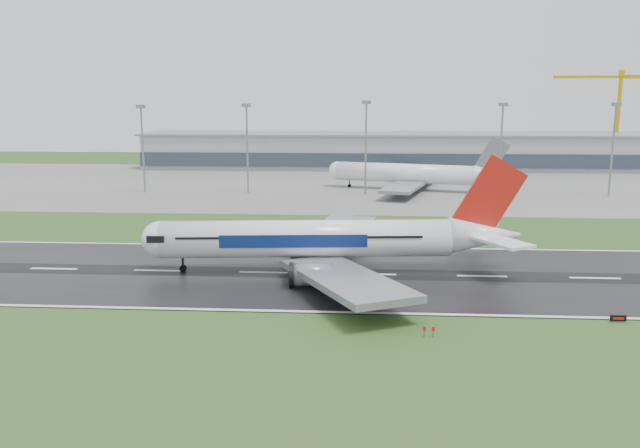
{
  "coord_description": "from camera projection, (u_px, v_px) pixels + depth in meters",
  "views": [
    {
      "loc": [
        -22.0,
        -115.6,
        32.07
      ],
      "look_at": [
        -30.28,
        12.0,
        7.0
      ],
      "focal_mm": 36.55,
      "sensor_mm": 36.0,
      "label": 1
    }
  ],
  "objects": [
    {
      "name": "floodmast_0",
      "position": [
        143.0,
        151.0,
        219.28
      ],
      "size": [
        0.64,
        0.64,
        28.22
      ],
      "primitive_type": "cylinder",
      "color": "gray",
      "rests_on": "ground"
    },
    {
      "name": "runway_sign",
      "position": [
        618.0,
        319.0,
        94.08
      ],
      "size": [
        2.31,
        0.53,
        1.04
      ],
      "primitive_type": null,
      "rotation": [
        0.0,
        0.0,
        0.12
      ],
      "color": "black",
      "rests_on": "ground"
    },
    {
      "name": "main_airliner",
      "position": [
        333.0,
        216.0,
        119.82
      ],
      "size": [
        76.18,
        73.17,
        20.71
      ],
      "primitive_type": null,
      "rotation": [
        0.0,
        0.0,
        0.1
      ],
      "color": "white",
      "rests_on": "runway"
    },
    {
      "name": "floodmast_2",
      "position": [
        366.0,
        150.0,
        214.37
      ],
      "size": [
        0.64,
        0.64,
        29.67
      ],
      "primitive_type": "cylinder",
      "color": "gray",
      "rests_on": "ground"
    },
    {
      "name": "apron",
      "position": [
        421.0,
        185.0,
        240.38
      ],
      "size": [
        400.0,
        130.0,
        0.08
      ],
      "primitive_type": "cube",
      "color": "slate",
      "rests_on": "ground"
    },
    {
      "name": "floodmast_4",
      "position": [
        612.0,
        152.0,
        209.4
      ],
      "size": [
        0.64,
        0.64,
        29.07
      ],
      "primitive_type": "cylinder",
      "color": "gray",
      "rests_on": "ground"
    },
    {
      "name": "ground",
      "position": [
        482.0,
        277.0,
        117.98
      ],
      "size": [
        520.0,
        520.0,
        0.0
      ],
      "primitive_type": "plane",
      "color": "#28491A",
      "rests_on": "ground"
    },
    {
      "name": "runway",
      "position": [
        482.0,
        276.0,
        117.97
      ],
      "size": [
        400.0,
        45.0,
        0.1
      ],
      "primitive_type": "cube",
      "color": "black",
      "rests_on": "ground"
    },
    {
      "name": "terminal",
      "position": [
        410.0,
        151.0,
        297.7
      ],
      "size": [
        240.0,
        36.0,
        15.0
      ],
      "primitive_type": "cube",
      "color": "#90929B",
      "rests_on": "ground"
    },
    {
      "name": "parked_airliner",
      "position": [
        412.0,
        163.0,
        225.03
      ],
      "size": [
        77.25,
        74.22,
        18.64
      ],
      "primitive_type": null,
      "rotation": [
        0.0,
        0.0,
        -0.27
      ],
      "color": "white",
      "rests_on": "apron"
    },
    {
      "name": "floodmast_1",
      "position": [
        247.0,
        151.0,
        216.98
      ],
      "size": [
        0.64,
        0.64,
        28.67
      ],
      "primitive_type": "cylinder",
      "color": "gray",
      "rests_on": "ground"
    },
    {
      "name": "floodmast_3",
      "position": [
        501.0,
        152.0,
        211.65
      ],
      "size": [
        0.64,
        0.64,
        29.01
      ],
      "primitive_type": "cylinder",
      "color": "gray",
      "rests_on": "ground"
    },
    {
      "name": "tower_crane",
      "position": [
        618.0,
        119.0,
        303.44
      ],
      "size": [
        44.63,
        4.89,
        44.02
      ],
      "primitive_type": null,
      "rotation": [
        0.0,
        0.0,
        -0.06
      ],
      "color": "#BE9905",
      "rests_on": "ground"
    }
  ]
}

